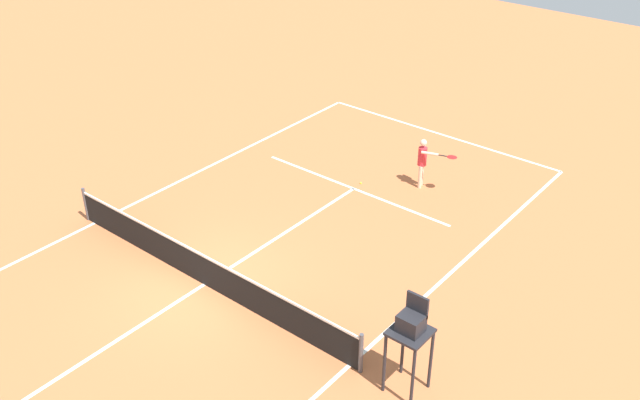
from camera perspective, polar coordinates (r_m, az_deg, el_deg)
ground_plane at (r=18.87m, az=-9.21°, el=-6.66°), size 60.00×60.00×0.00m
court_lines at (r=18.87m, az=-9.21°, el=-6.66°), size 9.53×23.63×0.01m
tennis_net at (r=18.58m, az=-9.33°, el=-5.44°), size 10.13×0.10×1.07m
player_serving at (r=22.73m, az=8.29°, el=3.24°), size 1.30×0.52×1.66m
tennis_ball at (r=23.13m, az=3.28°, el=1.37°), size 0.07×0.07×0.07m
umpire_chair at (r=14.89m, az=7.26°, el=-10.31°), size 0.80×0.80×2.41m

